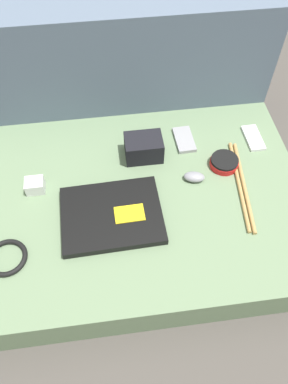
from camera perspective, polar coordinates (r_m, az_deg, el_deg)
ground_plane at (r=1.32m, az=-0.00°, el=-4.11°), size 8.00×8.00×0.00m
couch_seat at (r=1.26m, az=-0.00°, el=-2.42°), size 1.05×0.76×0.14m
couch_backrest at (r=1.45m, az=-2.62°, el=17.84°), size 1.05×0.20×0.52m
laptop at (r=1.15m, az=-4.91°, el=-3.53°), size 0.31×0.25×0.03m
computer_mouse at (r=1.24m, az=7.66°, el=2.29°), size 0.08×0.06×0.03m
speaker_puck at (r=1.29m, az=12.11°, el=4.44°), size 0.10×0.10×0.03m
phone_silver at (r=1.36m, az=6.14°, el=7.95°), size 0.07×0.12×0.01m
phone_black at (r=1.41m, az=16.31°, el=7.92°), size 0.06×0.12×0.01m
camera_pouch at (r=1.28m, az=-0.05°, el=6.77°), size 0.13×0.09×0.08m
charger_brick at (r=1.25m, az=-16.28°, el=0.96°), size 0.06×0.05×0.04m
cable_coil at (r=1.15m, az=-20.20°, el=-9.37°), size 0.12×0.12×0.01m
drumstick_pair at (r=1.26m, az=14.67°, el=0.99°), size 0.06×0.36×0.01m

